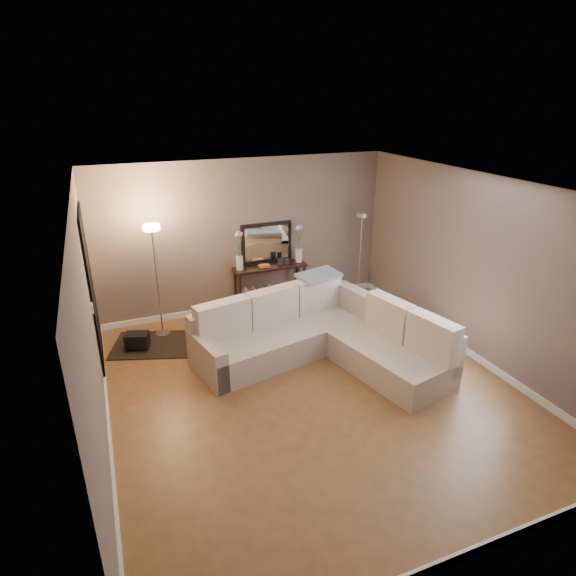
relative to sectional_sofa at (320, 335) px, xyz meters
name	(u,v)px	position (x,y,z in m)	size (l,w,h in m)	color
floor	(311,388)	(-0.44, -0.68, -0.35)	(5.00, 5.50, 0.01)	brown
ceiling	(315,187)	(-0.44, -0.68, 2.26)	(5.00, 5.50, 0.01)	white
wall_back	(245,236)	(-0.44, 2.08, 0.95)	(5.00, 0.02, 2.60)	#76645B
wall_front	(475,439)	(-0.44, -3.44, 0.95)	(5.00, 0.02, 2.60)	#76645B
wall_left	(90,332)	(-2.95, -0.68, 0.95)	(0.02, 5.50, 2.60)	#76645B
wall_right	(478,269)	(2.07, -0.68, 0.95)	(0.02, 5.50, 2.60)	#76645B
baseboard_back	(248,304)	(-0.44, 2.06, -0.30)	(5.00, 0.03, 0.10)	white
baseboard_front	(450,561)	(-0.44, -3.41, -0.30)	(5.00, 0.03, 0.10)	white
baseboard_left	(109,431)	(-2.93, -0.68, -0.30)	(0.03, 5.50, 0.10)	white
baseboard_right	(464,349)	(2.04, -0.68, -0.30)	(0.03, 5.50, 0.10)	white
doorway	(92,290)	(-2.92, 1.02, 0.75)	(0.02, 1.20, 2.20)	black
switch_plate	(92,308)	(-2.92, 0.17, 0.85)	(0.02, 0.08, 0.12)	white
sectional_sofa	(320,335)	(0.00, 0.00, 0.00)	(3.15, 2.69, 0.94)	#C1B19C
throw_blanket	(319,275)	(0.31, 0.75, 0.61)	(0.67, 0.39, 0.05)	gray
console_table	(266,285)	(-0.15, 1.88, 0.10)	(1.28, 0.35, 0.79)	black
leaning_mirror	(267,243)	(-0.07, 2.04, 0.81)	(0.90, 0.05, 0.71)	black
table_decor	(271,264)	(-0.08, 1.84, 0.48)	(0.54, 0.12, 0.13)	#C16922
flower_vase_left	(239,253)	(-0.61, 1.88, 0.73)	(0.15, 0.12, 0.67)	silver
flower_vase_right	(299,246)	(0.47, 1.88, 0.73)	(0.15, 0.12, 0.67)	silver
floor_lamp_lit	(155,259)	(-2.01, 1.55, 0.91)	(0.32, 0.32, 1.79)	silver
floor_lamp_unlit	(361,239)	(1.58, 1.68, 0.80)	(0.23, 0.23, 1.62)	silver
charcoal_rug	(153,344)	(-2.21, 1.25, -0.34)	(1.17, 0.87, 0.02)	black
black_bag	(137,340)	(-2.43, 1.22, -0.20)	(0.33, 0.23, 0.21)	black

